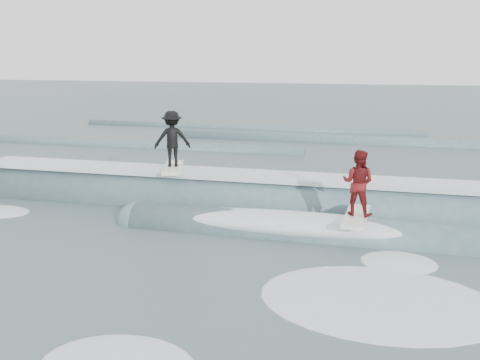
# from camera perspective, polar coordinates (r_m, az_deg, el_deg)

# --- Properties ---
(ground) EXTENTS (160.00, 160.00, 0.00)m
(ground) POSITION_cam_1_polar(r_m,az_deg,el_deg) (12.36, -4.19, -8.67)
(ground) COLOR #374C50
(ground) RESTS_ON ground
(breaking_wave) EXTENTS (23.69, 3.80, 2.04)m
(breaking_wave) POSITION_cam_1_polar(r_m,az_deg,el_deg) (16.10, 1.64, -3.25)
(breaking_wave) COLOR #3B5F64
(breaking_wave) RESTS_ON ground
(surfer_black) EXTENTS (1.28, 2.07, 1.84)m
(surfer_black) POSITION_cam_1_polar(r_m,az_deg,el_deg) (16.84, -7.24, 4.15)
(surfer_black) COLOR white
(surfer_black) RESTS_ON ground
(surfer_red) EXTENTS (0.93, 2.03, 1.76)m
(surfer_red) POSITION_cam_1_polar(r_m,az_deg,el_deg) (13.65, 12.45, -0.69)
(surfer_red) COLOR white
(surfer_red) RESTS_ON ground
(whitewater) EXTENTS (14.33, 8.03, 0.10)m
(whitewater) POSITION_cam_1_polar(r_m,az_deg,el_deg) (11.15, 3.45, -11.17)
(whitewater) COLOR white
(whitewater) RESTS_ON ground
(far_swells) EXTENTS (35.77, 8.65, 0.80)m
(far_swells) POSITION_cam_1_polar(r_m,az_deg,el_deg) (29.68, 0.89, 4.25)
(far_swells) COLOR #3B5F64
(far_swells) RESTS_ON ground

